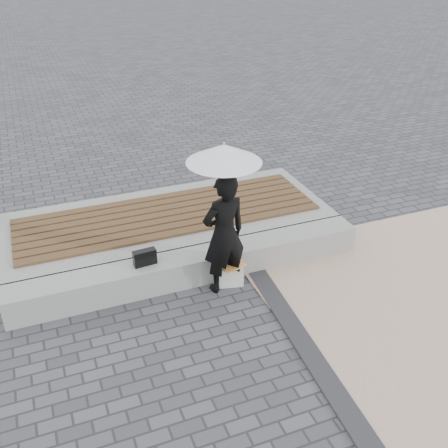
{
  "coord_description": "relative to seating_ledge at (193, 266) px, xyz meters",
  "views": [
    {
      "loc": [
        -1.81,
        -4.15,
        4.29
      ],
      "look_at": [
        0.32,
        1.24,
        1.0
      ],
      "focal_mm": 41.83,
      "sensor_mm": 36.0,
      "label": 1
    }
  ],
  "objects": [
    {
      "name": "magazine",
      "position": [
        0.43,
        -0.39,
        0.16
      ],
      "size": [
        0.38,
        0.32,
        0.01
      ],
      "primitive_type": "cube",
      "rotation": [
        0.0,
        0.0,
        0.28
      ],
      "color": "#E14156",
      "rests_on": "canvas_tote"
    },
    {
      "name": "timber_platform",
      "position": [
        0.0,
        1.2,
        0.0
      ],
      "size": [
        5.0,
        2.0,
        0.4
      ],
      "primitive_type": "cube",
      "color": "#959591",
      "rests_on": "ground"
    },
    {
      "name": "woman",
      "position": [
        0.32,
        -0.36,
        0.64
      ],
      "size": [
        0.67,
        0.49,
        1.69
      ],
      "primitive_type": "imported",
      "rotation": [
        0.0,
        0.0,
        3.3
      ],
      "color": "black",
      "rests_on": "ground"
    },
    {
      "name": "timber_decking",
      "position": [
        0.0,
        1.2,
        0.22
      ],
      "size": [
        4.6,
        1.4,
        0.04
      ],
      "primitive_type": null,
      "color": "brown",
      "rests_on": "timber_platform"
    },
    {
      "name": "edging_band",
      "position": [
        0.75,
        -2.1,
        -0.18
      ],
      "size": [
        0.61,
        5.2,
        0.04
      ],
      "primitive_type": "cube",
      "rotation": [
        0.0,
        0.0,
        -0.07
      ],
      "color": "#2B2B2E",
      "rests_on": "ground"
    },
    {
      "name": "seating_ledge",
      "position": [
        0.0,
        0.0,
        0.0
      ],
      "size": [
        5.0,
        0.45,
        0.4
      ],
      "primitive_type": "cube",
      "color": "#999994",
      "rests_on": "ground"
    },
    {
      "name": "ground",
      "position": [
        0.0,
        -1.6,
        -0.2
      ],
      "size": [
        80.0,
        80.0,
        0.0
      ],
      "primitive_type": "plane",
      "color": "#49494E",
      "rests_on": "ground"
    },
    {
      "name": "handbag",
      "position": [
        -0.67,
        -0.01,
        0.31
      ],
      "size": [
        0.31,
        0.13,
        0.22
      ],
      "primitive_type": "cube",
      "rotation": [
        0.0,
        0.0,
        0.08
      ],
      "color": "black",
      "rests_on": "seating_ledge"
    },
    {
      "name": "parasol",
      "position": [
        0.32,
        -0.36,
        1.77
      ],
      "size": [
        0.92,
        0.92,
        1.18
      ],
      "rotation": [
        0.0,
        0.0,
        -0.42
      ],
      "color": "#B2B1B7",
      "rests_on": "ground"
    },
    {
      "name": "canvas_tote",
      "position": [
        0.43,
        -0.34,
        -0.02
      ],
      "size": [
        0.36,
        0.21,
        0.35
      ],
      "primitive_type": "cube",
      "rotation": [
        0.0,
        0.0,
        -0.22
      ],
      "color": "white",
      "rests_on": "ground"
    }
  ]
}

